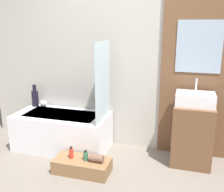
{
  "coord_description": "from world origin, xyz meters",
  "views": [
    {
      "loc": [
        0.77,
        -1.82,
        1.69
      ],
      "look_at": [
        0.03,
        0.73,
        0.95
      ],
      "focal_mm": 42.0,
      "sensor_mm": 36.0,
      "label": 1
    }
  ],
  "objects_px": {
    "bottle_soap_secondary": "(86,156)",
    "vase_tall_dark": "(35,97)",
    "bathtub": "(62,131)",
    "sink": "(195,99)",
    "wooden_step_bench": "(82,166)",
    "vase_round_light": "(44,103)",
    "bottle_soap_primary": "(71,153)"
  },
  "relations": [
    {
      "from": "bottle_soap_secondary",
      "to": "vase_tall_dark",
      "type": "bearing_deg",
      "value": 145.99
    },
    {
      "from": "vase_tall_dark",
      "to": "bottle_soap_secondary",
      "type": "relative_size",
      "value": 2.63
    },
    {
      "from": "bathtub",
      "to": "bottle_soap_secondary",
      "type": "bearing_deg",
      "value": -42.9
    },
    {
      "from": "vase_tall_dark",
      "to": "sink",
      "type": "bearing_deg",
      "value": -3.57
    },
    {
      "from": "wooden_step_bench",
      "to": "sink",
      "type": "xyz_separation_m",
      "value": [
        1.21,
        0.59,
        0.75
      ]
    },
    {
      "from": "bottle_soap_secondary",
      "to": "sink",
      "type": "bearing_deg",
      "value": 26.93
    },
    {
      "from": "wooden_step_bench",
      "to": "vase_tall_dark",
      "type": "xyz_separation_m",
      "value": [
        -1.03,
        0.73,
        0.55
      ]
    },
    {
      "from": "wooden_step_bench",
      "to": "bathtub",
      "type": "bearing_deg",
      "value": 134.4
    },
    {
      "from": "vase_round_light",
      "to": "bottle_soap_primary",
      "type": "bearing_deg",
      "value": -43.51
    },
    {
      "from": "bottle_soap_primary",
      "to": "sink",
      "type": "bearing_deg",
      "value": 23.75
    },
    {
      "from": "vase_round_light",
      "to": "vase_tall_dark",
      "type": "bearing_deg",
      "value": 178.94
    },
    {
      "from": "wooden_step_bench",
      "to": "bottle_soap_secondary",
      "type": "height_order",
      "value": "bottle_soap_secondary"
    },
    {
      "from": "bathtub",
      "to": "vase_round_light",
      "type": "xyz_separation_m",
      "value": [
        -0.4,
        0.22,
        0.3
      ]
    },
    {
      "from": "bathtub",
      "to": "sink",
      "type": "xyz_separation_m",
      "value": [
        1.71,
        0.08,
        0.58
      ]
    },
    {
      "from": "wooden_step_bench",
      "to": "vase_tall_dark",
      "type": "height_order",
      "value": "vase_tall_dark"
    },
    {
      "from": "wooden_step_bench",
      "to": "vase_round_light",
      "type": "xyz_separation_m",
      "value": [
        -0.9,
        0.73,
        0.47
      ]
    },
    {
      "from": "vase_round_light",
      "to": "bathtub",
      "type": "bearing_deg",
      "value": -28.78
    },
    {
      "from": "bathtub",
      "to": "wooden_step_bench",
      "type": "relative_size",
      "value": 1.94
    },
    {
      "from": "sink",
      "to": "vase_tall_dark",
      "type": "distance_m",
      "value": 2.26
    },
    {
      "from": "sink",
      "to": "bottle_soap_secondary",
      "type": "xyz_separation_m",
      "value": [
        -1.16,
        -0.59,
        -0.61
      ]
    },
    {
      "from": "bathtub",
      "to": "vase_tall_dark",
      "type": "bearing_deg",
      "value": 157.48
    },
    {
      "from": "sink",
      "to": "bottle_soap_primary",
      "type": "bearing_deg",
      "value": -156.25
    },
    {
      "from": "bathtub",
      "to": "bottle_soap_primary",
      "type": "relative_size",
      "value": 8.77
    },
    {
      "from": "bathtub",
      "to": "bottle_soap_secondary",
      "type": "relative_size",
      "value": 10.35
    },
    {
      "from": "bathtub",
      "to": "wooden_step_bench",
      "type": "height_order",
      "value": "bathtub"
    },
    {
      "from": "bathtub",
      "to": "vase_round_light",
      "type": "relative_size",
      "value": 12.35
    },
    {
      "from": "sink",
      "to": "vase_tall_dark",
      "type": "relative_size",
      "value": 1.38
    },
    {
      "from": "sink",
      "to": "vase_tall_dark",
      "type": "xyz_separation_m",
      "value": [
        -2.25,
        0.14,
        -0.2
      ]
    },
    {
      "from": "wooden_step_bench",
      "to": "sink",
      "type": "distance_m",
      "value": 1.54
    },
    {
      "from": "wooden_step_bench",
      "to": "bottle_soap_primary",
      "type": "xyz_separation_m",
      "value": [
        -0.13,
        0.0,
        0.15
      ]
    },
    {
      "from": "bathtub",
      "to": "sink",
      "type": "distance_m",
      "value": 1.81
    },
    {
      "from": "sink",
      "to": "wooden_step_bench",
      "type": "bearing_deg",
      "value": -154.01
    }
  ]
}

